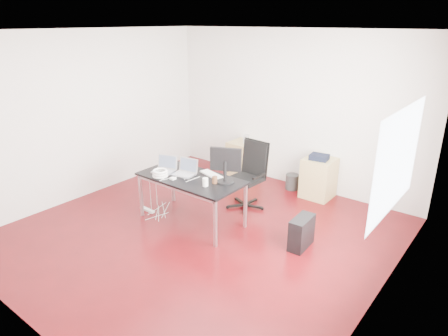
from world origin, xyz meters
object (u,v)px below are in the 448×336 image
Objects in this scene: desk at (191,181)px; filing_cabinet_left at (243,159)px; office_chair at (249,172)px; filing_cabinet_right at (319,178)px; pc_tower at (301,232)px.

filing_cabinet_left is at bearing 103.71° from desk.
office_chair reaches higher than filing_cabinet_left.
filing_cabinet_right is 1.77m from pc_tower.
office_chair is 1.31m from filing_cabinet_right.
filing_cabinet_left and filing_cabinet_right have the same top height.
filing_cabinet_right is (0.75, 1.04, -0.26)m from office_chair.
office_chair is 1.54× the size of filing_cabinet_right.
office_chair is at bearing 70.02° from desk.
pc_tower is (1.31, -0.63, -0.39)m from office_chair.
desk is 1.48× the size of office_chair.
pc_tower is at bearing 12.47° from desk.
office_chair is 1.50m from pc_tower.
desk reaches higher than filing_cabinet_right.
desk is at bearing -76.29° from filing_cabinet_left.
office_chair is (0.36, 1.00, -0.07)m from desk.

